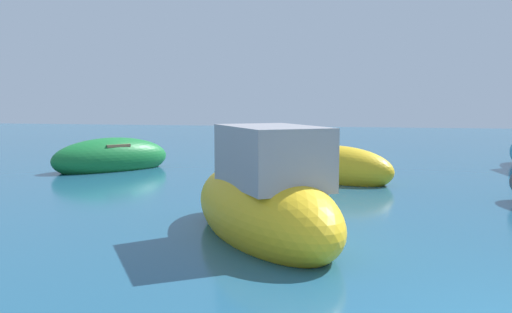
{
  "coord_description": "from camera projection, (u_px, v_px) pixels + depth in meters",
  "views": [
    {
      "loc": [
        -1.83,
        -4.67,
        2.16
      ],
      "look_at": [
        -5.2,
        10.97,
        0.49
      ],
      "focal_mm": 37.67,
      "sensor_mm": 36.0,
      "label": 1
    }
  ],
  "objects": [
    {
      "name": "moored_boat_3",
      "position": [
        335.0,
        168.0,
        14.4
      ],
      "size": [
        3.59,
        2.65,
        1.24
      ],
      "rotation": [
        0.0,
        0.0,
        2.71
      ],
      "color": "gold",
      "rests_on": "ground"
    },
    {
      "name": "moored_boat_0",
      "position": [
        112.0,
        158.0,
        16.79
      ],
      "size": [
        3.49,
        3.83,
        1.3
      ],
      "rotation": [
        0.0,
        0.0,
        0.89
      ],
      "color": "#197233",
      "rests_on": "ground"
    },
    {
      "name": "moored_boat_1",
      "position": [
        264.0,
        202.0,
        8.51
      ],
      "size": [
        3.8,
        4.54,
        2.11
      ],
      "rotation": [
        0.0,
        0.0,
        2.16
      ],
      "color": "gold",
      "rests_on": "ground"
    }
  ]
}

